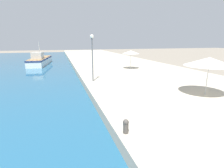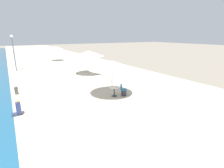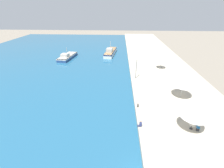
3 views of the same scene
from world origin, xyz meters
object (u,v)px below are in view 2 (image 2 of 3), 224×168
(cafe_umbrella_white, at_px, (89,53))
(cafe_chair_left, at_px, (123,92))
(cafe_table, at_px, (114,90))
(mooring_bollard, at_px, (16,90))
(cafe_umbrella_striped, at_px, (55,48))
(person_at_quay, at_px, (18,108))
(cafe_umbrella_pink, at_px, (112,65))
(lamppost, at_px, (13,47))

(cafe_umbrella_white, xyz_separation_m, cafe_chair_left, (-0.73, -8.18, -2.18))
(cafe_chair_left, bearing_deg, cafe_umbrella_white, -164.22)
(cafe_table, bearing_deg, cafe_umbrella_white, 79.91)
(mooring_bollard, bearing_deg, cafe_table, -34.18)
(cafe_umbrella_white, relative_size, cafe_chair_left, 3.86)
(cafe_umbrella_striped, xyz_separation_m, cafe_table, (-0.87, -21.23, -1.85))
(cafe_umbrella_white, bearing_deg, person_at_quay, -135.42)
(cafe_chair_left, bearing_deg, person_at_quay, -71.75)
(cafe_umbrella_pink, height_order, mooring_bollard, cafe_umbrella_pink)
(mooring_bollard, height_order, lamppost, lamppost)
(cafe_table, height_order, lamppost, lamppost)
(cafe_umbrella_striped, height_order, cafe_chair_left, cafe_umbrella_striped)
(cafe_chair_left, height_order, lamppost, lamppost)
(lamppost, bearing_deg, cafe_chair_left, -66.76)
(cafe_table, relative_size, mooring_bollard, 1.22)
(cafe_umbrella_striped, relative_size, cafe_chair_left, 2.86)
(cafe_chair_left, distance_m, lamppost, 16.79)
(cafe_chair_left, xyz_separation_m, person_at_quay, (-7.23, 0.34, 0.10))
(person_at_quay, bearing_deg, cafe_umbrella_pink, -0.71)
(cafe_table, distance_m, lamppost, 16.26)
(lamppost, bearing_deg, mooring_bollard, -93.04)
(cafe_umbrella_striped, distance_m, mooring_bollard, 18.49)
(cafe_chair_left, height_order, person_at_quay, person_at_quay)
(person_at_quay, distance_m, lamppost, 15.13)
(cafe_umbrella_pink, bearing_deg, person_at_quay, 179.29)
(cafe_umbrella_white, distance_m, lamppost, 10.13)
(cafe_umbrella_white, height_order, cafe_chair_left, cafe_umbrella_white)
(cafe_umbrella_white, bearing_deg, cafe_chair_left, -95.13)
(cafe_umbrella_striped, height_order, person_at_quay, cafe_umbrella_striped)
(cafe_table, xyz_separation_m, cafe_chair_left, (0.68, -0.26, -0.21))
(cafe_umbrella_striped, height_order, cafe_table, cafe_umbrella_striped)
(cafe_chair_left, bearing_deg, cafe_umbrella_striped, -159.61)
(cafe_umbrella_pink, height_order, lamppost, lamppost)
(cafe_umbrella_white, height_order, mooring_bollard, cafe_umbrella_white)
(cafe_umbrella_pink, distance_m, mooring_bollard, 7.88)
(mooring_bollard, bearing_deg, cafe_umbrella_white, 24.48)
(cafe_chair_left, relative_size, mooring_bollard, 1.39)
(cafe_table, xyz_separation_m, lamppost, (-5.86, 14.95, 2.56))
(cafe_umbrella_striped, bearing_deg, mooring_bollard, -113.37)
(lamppost, bearing_deg, person_at_quay, -92.67)
(cafe_umbrella_white, distance_m, cafe_chair_left, 8.50)
(cafe_umbrella_white, relative_size, cafe_umbrella_striped, 1.35)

